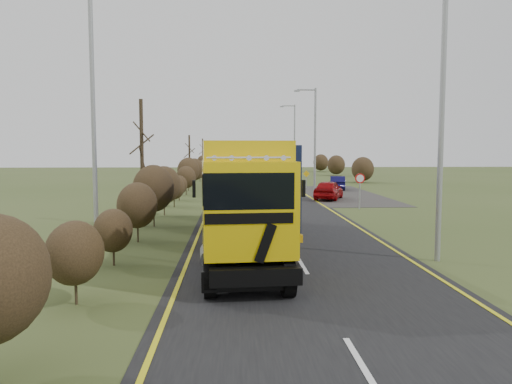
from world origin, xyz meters
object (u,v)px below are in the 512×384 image
(car_blue_sedan, at_px, (337,183))
(streetlight_near, at_px, (438,100))
(car_red_hatchback, at_px, (329,190))
(lorry, at_px, (243,189))
(speed_sign, at_px, (360,184))

(car_blue_sedan, xyz_separation_m, streetlight_near, (-2.82, -28.68, 4.69))
(car_blue_sedan, height_order, streetlight_near, streetlight_near)
(car_red_hatchback, xyz_separation_m, car_blue_sedan, (2.50, 8.69, -0.09))
(lorry, relative_size, car_red_hatchback, 3.46)
(lorry, xyz_separation_m, speed_sign, (7.41, 11.53, -0.70))
(lorry, distance_m, streetlight_near, 7.46)
(car_red_hatchback, distance_m, car_blue_sedan, 9.04)
(car_red_hatchback, bearing_deg, speed_sign, 119.28)
(lorry, bearing_deg, car_red_hatchback, 64.84)
(car_red_hatchback, bearing_deg, streetlight_near, 110.55)
(streetlight_near, xyz_separation_m, speed_sign, (1.13, 14.14, -3.76))
(car_red_hatchback, bearing_deg, car_blue_sedan, -84.53)
(car_red_hatchback, height_order, speed_sign, speed_sign)
(lorry, height_order, speed_sign, lorry)
(car_red_hatchback, height_order, streetlight_near, streetlight_near)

